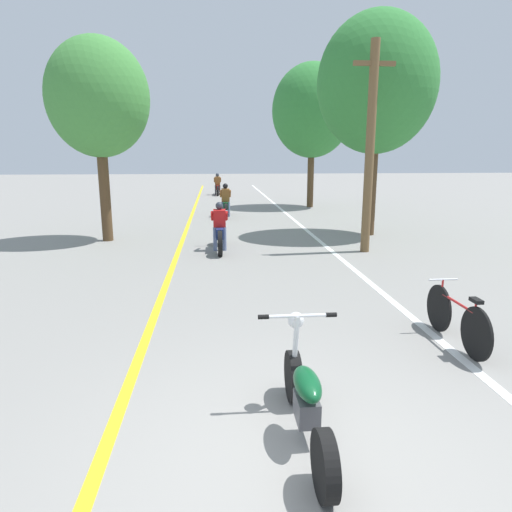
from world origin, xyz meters
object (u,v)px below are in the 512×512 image
at_px(roadside_tree_right_near, 377,84).
at_px(motorcycle_foreground, 306,399).
at_px(motorcycle_rider_far, 218,187).
at_px(utility_pole, 370,147).
at_px(bicycle_parked, 456,318).
at_px(motorcycle_rider_mid, 226,204).
at_px(motorcycle_rider_lead, 220,232).
at_px(roadside_tree_left, 98,99).
at_px(roadside_tree_right_far, 312,111).

bearing_deg(roadside_tree_right_near, motorcycle_foreground, -111.60).
xyz_separation_m(motorcycle_foreground, motorcycle_rider_far, (-0.65, 26.70, 0.14)).
distance_m(utility_pole, bicycle_parked, 6.79).
xyz_separation_m(utility_pole, motorcycle_rider_far, (-3.95, 18.43, -2.30)).
bearing_deg(bicycle_parked, roadside_tree_right_near, 78.80).
bearing_deg(motorcycle_rider_mid, motorcycle_rider_lead, -92.70).
relative_size(motorcycle_foreground, motorcycle_rider_mid, 0.97).
distance_m(motorcycle_rider_mid, motorcycle_rider_far, 10.83).
distance_m(utility_pole, roadside_tree_right_near, 3.43).
xyz_separation_m(utility_pole, roadside_tree_left, (-7.49, 2.33, 1.40)).
bearing_deg(motorcycle_foreground, roadside_tree_left, 111.57).
relative_size(utility_pole, roadside_tree_right_near, 0.79).
xyz_separation_m(utility_pole, roadside_tree_right_near, (1.01, 2.63, 1.95)).
relative_size(utility_pole, motorcycle_rider_lead, 2.52).
bearing_deg(motorcycle_rider_mid, utility_pole, -64.19).
distance_m(motorcycle_rider_lead, bicycle_parked, 7.57).
bearing_deg(bicycle_parked, roadside_tree_right_far, 85.15).
bearing_deg(roadside_tree_right_far, motorcycle_rider_far, 121.88).
relative_size(roadside_tree_right_far, motorcycle_foreground, 3.45).
height_order(roadside_tree_right_far, bicycle_parked, roadside_tree_right_far).
height_order(roadside_tree_right_near, motorcycle_foreground, roadside_tree_right_near).
relative_size(roadside_tree_right_near, roadside_tree_left, 1.16).
relative_size(roadside_tree_left, motorcycle_rider_far, 2.80).
xyz_separation_m(roadside_tree_right_near, roadside_tree_left, (-8.51, -0.30, -0.56)).
bearing_deg(roadside_tree_right_near, utility_pole, -111.07).
relative_size(utility_pole, roadside_tree_left, 0.92).
distance_m(motorcycle_rider_lead, motorcycle_rider_mid, 7.07).
bearing_deg(utility_pole, roadside_tree_right_far, 86.29).
bearing_deg(motorcycle_rider_far, bicycle_parked, -82.62).
bearing_deg(motorcycle_foreground, motorcycle_rider_lead, 94.60).
bearing_deg(motorcycle_rider_far, roadside_tree_right_near, -72.55).
relative_size(motorcycle_rider_lead, bicycle_parked, 1.26).
bearing_deg(roadside_tree_right_near, motorcycle_rider_mid, 133.32).
distance_m(roadside_tree_left, motorcycle_foreground, 12.03).
distance_m(roadside_tree_left, motorcycle_rider_mid, 7.49).
xyz_separation_m(roadside_tree_right_near, motorcycle_rider_mid, (-4.69, 4.97, -4.26)).
bearing_deg(bicycle_parked, motorcycle_rider_far, 97.38).
bearing_deg(motorcycle_rider_lead, motorcycle_rider_far, 89.81).
bearing_deg(utility_pole, motorcycle_rider_far, 102.10).
relative_size(motorcycle_rider_mid, motorcycle_rider_far, 0.98).
distance_m(motorcycle_foreground, bicycle_parked, 3.23).
xyz_separation_m(roadside_tree_right_far, bicycle_parked, (-1.46, -17.22, -4.33)).
relative_size(roadside_tree_right_near, bicycle_parked, 4.01).
bearing_deg(motorcycle_rider_far, motorcycle_foreground, -88.61).
relative_size(motorcycle_rider_lead, motorcycle_rider_mid, 1.04).
distance_m(motorcycle_rider_lead, motorcycle_rider_far, 17.89).
height_order(roadside_tree_left, motorcycle_foreground, roadside_tree_left).
distance_m(roadside_tree_right_near, motorcycle_rider_lead, 6.92).
bearing_deg(bicycle_parked, roadside_tree_left, 128.04).
xyz_separation_m(motorcycle_foreground, motorcycle_rider_mid, (-0.38, 15.87, 0.14)).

